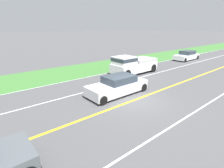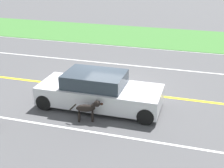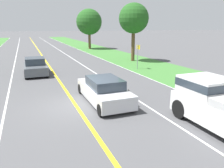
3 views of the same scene
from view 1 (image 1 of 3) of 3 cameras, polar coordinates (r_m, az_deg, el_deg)
The scene contains 10 objects.
ground_plane at distance 12.07m, azimuth 7.18°, elevation -5.27°, with size 400.00×400.00×0.00m, color #4C4C4F.
centre_divider_line at distance 12.06m, azimuth 7.18°, elevation -5.25°, with size 0.18×160.00×0.01m, color yellow.
lane_edge_line_right at distance 17.29m, azimuth -9.97°, elevation 1.89°, with size 0.14×160.00×0.01m, color white.
lane_dash_same_dir at distance 14.49m, azimuth -2.95°, elevation -1.06°, with size 0.10×160.00×0.01m, color white.
lane_dash_oncoming at distance 10.28m, azimuth 21.81°, elevation -10.88°, with size 0.10×160.00×0.01m, color white.
grass_verge_right at distance 19.86m, azimuth -14.37°, elevation 3.74°, with size 6.00×160.00×0.03m, color #3D7533.
ego_car at distance 12.87m, azimuth 1.88°, elevation -0.51°, with size 1.89×4.74×1.39m.
dog at distance 13.77m, azimuth -1.48°, elevation 0.16°, with size 0.47×1.17×0.82m.
pickup_truck at distance 18.67m, azimuth 6.81°, elevation 6.37°, with size 2.14×5.23×1.95m.
car_trailing_near at distance 28.91m, azimuth 23.17°, elevation 8.51°, with size 1.85×4.59×1.38m.
Camera 1 is at (-7.45, 8.20, 4.77)m, focal length 28.00 mm.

